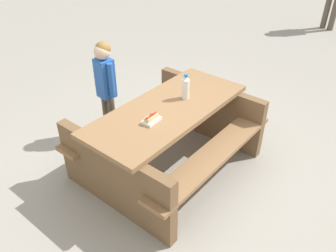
% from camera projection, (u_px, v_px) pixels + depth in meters
% --- Properties ---
extents(ground_plane, '(30.00, 30.00, 0.00)m').
position_uv_depth(ground_plane, '(168.00, 165.00, 3.82)').
color(ground_plane, gray).
rests_on(ground_plane, ground).
extents(picnic_table, '(2.02, 1.70, 0.75)m').
position_uv_depth(picnic_table, '(168.00, 132.00, 3.58)').
color(picnic_table, olive).
rests_on(picnic_table, ground).
extents(soda_bottle, '(0.08, 0.08, 0.27)m').
position_uv_depth(soda_bottle, '(186.00, 87.00, 3.49)').
color(soda_bottle, silver).
rests_on(soda_bottle, picnic_table).
extents(hotdog_tray, '(0.20, 0.15, 0.08)m').
position_uv_depth(hotdog_tray, '(151.00, 119.00, 3.17)').
color(hotdog_tray, white).
rests_on(hotdog_tray, picnic_table).
extents(child_in_coat, '(0.19, 0.30, 1.21)m').
position_uv_depth(child_in_coat, '(105.00, 79.00, 3.89)').
color(child_in_coat, brown).
rests_on(child_in_coat, ground).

